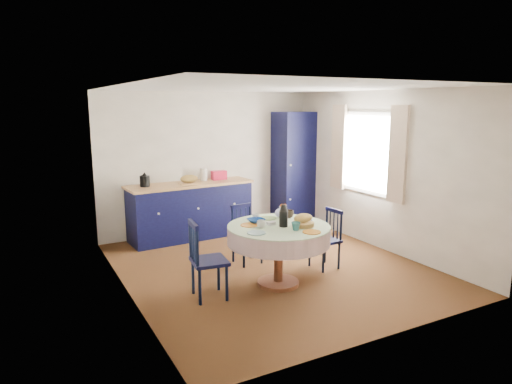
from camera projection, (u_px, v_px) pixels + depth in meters
floor at (271, 267)px, 6.49m from camera, size 4.50×4.50×0.00m
ceiling at (273, 87)px, 6.02m from camera, size 4.50×4.50×0.00m
wall_back at (209, 163)px, 8.20m from camera, size 4.00×0.02×2.50m
wall_left at (124, 194)px, 5.33m from camera, size 0.02×4.50×2.50m
wall_right at (382, 171)px, 7.18m from camera, size 0.02×4.50×2.50m
window at (367, 152)px, 7.37m from camera, size 0.10×1.74×1.45m
kitchen_counter at (191, 210)px, 7.87m from camera, size 2.19×0.81×1.20m
pantry_cabinet at (294, 168)px, 8.79m from camera, size 0.79×0.59×2.14m
dining_table at (279, 235)px, 5.75m from camera, size 1.30×1.30×1.06m
chair_left at (206, 259)px, 5.38m from camera, size 0.45×0.47×0.95m
chair_far at (246, 234)px, 6.64m from camera, size 0.41×0.40×0.85m
chair_right at (327, 238)px, 6.43m from camera, size 0.38×0.39×0.84m
mug_a at (261, 224)px, 5.63m from camera, size 0.11×0.11×0.09m
mug_b at (296, 226)px, 5.50m from camera, size 0.11×0.11×0.10m
mug_c at (289, 214)px, 6.10m from camera, size 0.13×0.13×0.11m
mug_d at (255, 217)px, 5.98m from camera, size 0.10×0.10×0.09m
cobalt_bowl at (256, 221)px, 5.85m from camera, size 0.22×0.22×0.05m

